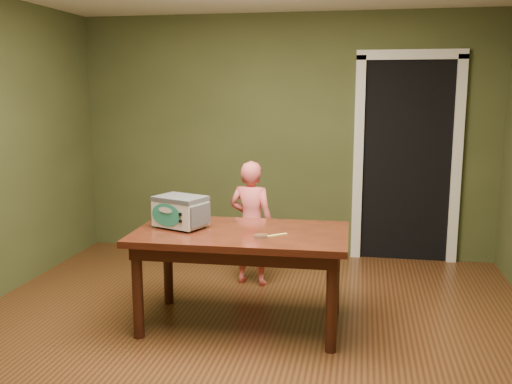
# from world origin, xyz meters

# --- Properties ---
(floor) EXTENTS (5.00, 5.00, 0.00)m
(floor) POSITION_xyz_m (0.00, 0.00, 0.00)
(floor) COLOR brown
(floor) RESTS_ON ground
(room_shell) EXTENTS (4.52, 5.02, 2.61)m
(room_shell) POSITION_xyz_m (0.00, 0.00, 1.71)
(room_shell) COLOR #454E29
(room_shell) RESTS_ON ground
(doorway) EXTENTS (1.10, 0.66, 2.25)m
(doorway) POSITION_xyz_m (1.30, 2.78, 1.06)
(doorway) COLOR black
(doorway) RESTS_ON ground
(dining_table) EXTENTS (1.62, 0.93, 0.75)m
(dining_table) POSITION_xyz_m (-0.04, 0.44, 0.65)
(dining_table) COLOR #37140C
(dining_table) RESTS_ON floor
(toy_oven) EXTENTS (0.46, 0.38, 0.24)m
(toy_oven) POSITION_xyz_m (-0.52, 0.46, 0.88)
(toy_oven) COLOR #4C4F54
(toy_oven) RESTS_ON dining_table
(baking_pan) EXTENTS (0.10, 0.10, 0.02)m
(baking_pan) POSITION_xyz_m (0.14, 0.28, 0.76)
(baking_pan) COLOR silver
(baking_pan) RESTS_ON dining_table
(spatula) EXTENTS (0.15, 0.14, 0.01)m
(spatula) POSITION_xyz_m (0.24, 0.35, 0.75)
(spatula) COLOR #E5D963
(spatula) RESTS_ON dining_table
(child) EXTENTS (0.47, 0.35, 1.16)m
(child) POSITION_xyz_m (-0.15, 1.41, 0.58)
(child) COLOR #F06363
(child) RESTS_ON floor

